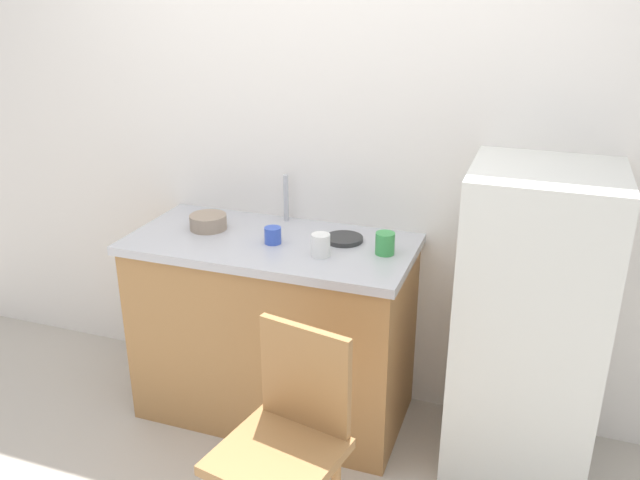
{
  "coord_description": "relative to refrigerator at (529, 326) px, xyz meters",
  "views": [
    {
      "loc": [
        1.01,
        -1.86,
        2.01
      ],
      "look_at": [
        0.14,
        0.6,
        0.96
      ],
      "focal_mm": 36.85,
      "sensor_mm": 36.0,
      "label": 1
    }
  ],
  "objects": [
    {
      "name": "terracotta_bowl",
      "position": [
        -1.47,
        0.01,
        0.27
      ],
      "size": [
        0.17,
        0.17,
        0.07
      ],
      "primitive_type": "cylinder",
      "color": "gray",
      "rests_on": "countertop"
    },
    {
      "name": "hotplate",
      "position": [
        -0.83,
        0.08,
        0.25
      ],
      "size": [
        0.17,
        0.17,
        0.02
      ],
      "primitive_type": "cylinder",
      "color": "#2D2D2D",
      "rests_on": "countertop"
    },
    {
      "name": "countertop",
      "position": [
        -1.14,
        -0.02,
        0.22
      ],
      "size": [
        1.29,
        0.64,
        0.04
      ],
      "primitive_type": "cube",
      "color": "#B7B7BC",
      "rests_on": "cabinet_base"
    },
    {
      "name": "chair",
      "position": [
        -0.76,
        -0.8,
        -0.17
      ],
      "size": [
        0.47,
        0.47,
        0.89
      ],
      "rotation": [
        0.0,
        0.0,
        -0.2
      ],
      "color": "#A87542",
      "rests_on": "ground_plane"
    },
    {
      "name": "cabinet_base",
      "position": [
        -1.14,
        -0.02,
        -0.24
      ],
      "size": [
        1.25,
        0.6,
        0.87
      ],
      "primitive_type": "cube",
      "color": "#A87542",
      "rests_on": "ground_plane"
    },
    {
      "name": "cup_green",
      "position": [
        -0.62,
        -0.01,
        0.29
      ],
      "size": [
        0.08,
        0.08,
        0.1
      ],
      "primitive_type": "cylinder",
      "color": "green",
      "rests_on": "countertop"
    },
    {
      "name": "cup_white",
      "position": [
        -0.87,
        -0.12,
        0.29
      ],
      "size": [
        0.08,
        0.08,
        0.1
      ],
      "primitive_type": "cylinder",
      "color": "white",
      "rests_on": "countertop"
    },
    {
      "name": "faucet",
      "position": [
        -1.17,
        0.23,
        0.35
      ],
      "size": [
        0.02,
        0.02,
        0.23
      ],
      "primitive_type": "cylinder",
      "color": "#B7B7BC",
      "rests_on": "countertop"
    },
    {
      "name": "cup_blue",
      "position": [
        -1.12,
        -0.05,
        0.28
      ],
      "size": [
        0.07,
        0.07,
        0.07
      ],
      "primitive_type": "cylinder",
      "color": "blue",
      "rests_on": "countertop"
    },
    {
      "name": "back_wall",
      "position": [
        -1.03,
        0.33,
        0.54
      ],
      "size": [
        4.8,
        0.1,
        2.43
      ],
      "primitive_type": "cube",
      "color": "white",
      "rests_on": "ground_plane"
    },
    {
      "name": "refrigerator",
      "position": [
        0.0,
        0.0,
        0.0
      ],
      "size": [
        0.57,
        0.57,
        1.34
      ],
      "primitive_type": "cube",
      "color": "silver",
      "rests_on": "ground_plane"
    }
  ]
}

